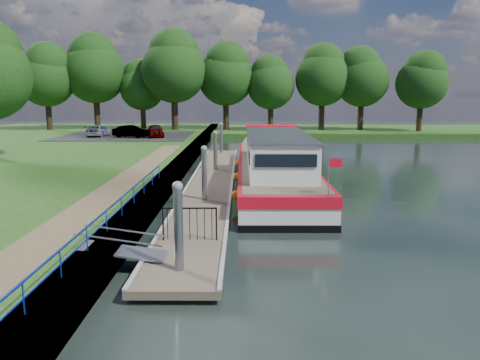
{
  "coord_description": "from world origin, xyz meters",
  "views": [
    {
      "loc": [
        1.77,
        -13.03,
        5.28
      ],
      "look_at": [
        1.67,
        8.11,
        1.4
      ],
      "focal_mm": 35.0,
      "sensor_mm": 36.0,
      "label": 1
    }
  ],
  "objects_px": {
    "pontoon": "(211,185)",
    "barge": "(273,165)",
    "car_c": "(99,131)",
    "car_b": "(131,131)",
    "car_a": "(155,131)"
  },
  "relations": [
    {
      "from": "car_b",
      "to": "car_c",
      "type": "relative_size",
      "value": 0.94
    },
    {
      "from": "barge",
      "to": "car_b",
      "type": "relative_size",
      "value": 5.55
    },
    {
      "from": "barge",
      "to": "car_a",
      "type": "distance_m",
      "value": 24.44
    },
    {
      "from": "pontoon",
      "to": "car_c",
      "type": "bearing_deg",
      "value": 119.26
    },
    {
      "from": "barge",
      "to": "car_c",
      "type": "distance_m",
      "value": 28.37
    },
    {
      "from": "car_a",
      "to": "car_b",
      "type": "height_order",
      "value": "car_a"
    },
    {
      "from": "car_b",
      "to": "car_a",
      "type": "bearing_deg",
      "value": -56.28
    },
    {
      "from": "car_a",
      "to": "car_c",
      "type": "distance_m",
      "value": 6.23
    },
    {
      "from": "barge",
      "to": "car_c",
      "type": "xyz_separation_m",
      "value": [
        -17.23,
        22.54,
        0.34
      ]
    },
    {
      "from": "car_a",
      "to": "barge",
      "type": "bearing_deg",
      "value": -78.27
    },
    {
      "from": "car_c",
      "to": "car_a",
      "type": "bearing_deg",
      "value": -178.85
    },
    {
      "from": "barge",
      "to": "car_b",
      "type": "bearing_deg",
      "value": 122.56
    },
    {
      "from": "pontoon",
      "to": "barge",
      "type": "xyz_separation_m",
      "value": [
        3.6,
        1.79,
        0.9
      ]
    },
    {
      "from": "car_a",
      "to": "car_c",
      "type": "bearing_deg",
      "value": 158.04
    },
    {
      "from": "barge",
      "to": "car_b",
      "type": "distance_m",
      "value": 25.0
    }
  ]
}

